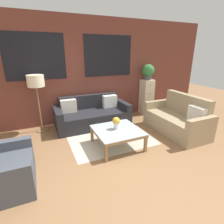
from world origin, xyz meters
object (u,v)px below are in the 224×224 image
Objects in this scene: settee_vintage at (177,120)px; potted_plant at (148,71)px; drawer_cabinet at (146,97)px; coffee_table at (117,132)px; flower_vase at (116,122)px; floor_lamp at (36,83)px; armchair_corner at (1,171)px; couch_dark at (92,115)px.

potted_plant reaches higher than settee_vintage.
drawer_cabinet is at bearing 87.04° from settee_vintage.
potted_plant is at bearing 41.25° from coffee_table.
coffee_table is at bearing -82.21° from flower_vase.
armchair_corner is at bearing -108.97° from floor_lamp.
couch_dark is 7.56× the size of flower_vase.
floor_lamp is 2.11m from flower_vase.
couch_dark is at bearing -6.58° from floor_lamp.
flower_vase is at bearing -45.19° from floor_lamp.
floor_lamp is at bearing -178.52° from potted_plant.
potted_plant is at bearing 40.24° from flower_vase.
couch_dark is 2.12× the size of coffee_table.
flower_vase is at bearing -139.76° from drawer_cabinet.
couch_dark is at bearing 95.39° from flower_vase.
coffee_table is at bearing -84.52° from couch_dark.
couch_dark is 2.08× the size of armchair_corner.
drawer_cabinet reaches higher than coffee_table.
floor_lamp is (-3.11, 1.40, 0.90)m from settee_vintage.
settee_vintage is at bearing 6.98° from armchair_corner.
drawer_cabinet is 4.23× the size of flower_vase.
armchair_corner is 4.30m from drawer_cabinet.
coffee_table is (-1.69, -0.06, 0.02)m from settee_vintage.
settee_vintage reaches higher than armchair_corner.
drawer_cabinet is at bearing 1.48° from floor_lamp.
coffee_table is at bearing -46.02° from floor_lamp.
floor_lamp reaches higher than flower_vase.
coffee_table is 3.57× the size of flower_vase.
potted_plant reaches higher than armchair_corner.
floor_lamp is (-1.29, 0.15, 0.93)m from couch_dark.
coffee_table is 0.84× the size of drawer_cabinet.
floor_lamp is 3.03× the size of potted_plant.
drawer_cabinet is at bearing -90.00° from potted_plant.
couch_dark is 1.33m from coffee_table.
coffee_table is at bearing -177.82° from settee_vintage.
couch_dark reaches higher than coffee_table.
potted_plant is (0.08, 1.49, 1.04)m from settee_vintage.
floor_lamp is 5.47× the size of flower_vase.
floor_lamp is at bearing 133.98° from coffee_table.
floor_lamp is at bearing 155.69° from settee_vintage.
floor_lamp is 3.26m from drawer_cabinet.
potted_plant is (1.77, 1.55, 1.02)m from coffee_table.
floor_lamp is at bearing -178.52° from drawer_cabinet.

